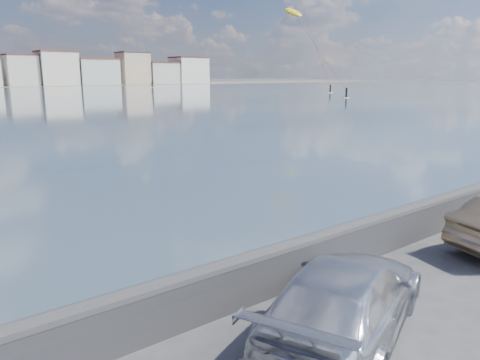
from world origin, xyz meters
The scene contains 3 objects.
seawall centered at (0.00, 2.70, 0.58)m, with size 400.00×0.36×1.08m.
car_silver centered at (0.70, 0.69, 0.72)m, with size 2.01×4.95×1.44m, color silver.
kitesurfer_12 centered at (65.53, 68.14, 16.42)m, with size 4.73×18.29×18.48m.
Camera 1 is at (-5.32, -4.02, 4.53)m, focal length 35.00 mm.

